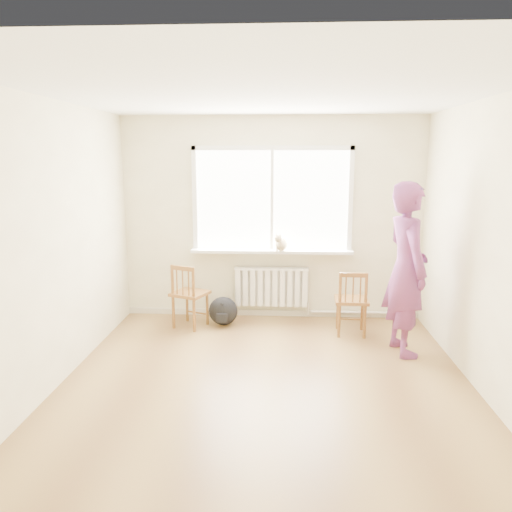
# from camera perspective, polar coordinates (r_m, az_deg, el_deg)

# --- Properties ---
(floor) EXTENTS (4.50, 4.50, 0.00)m
(floor) POSITION_cam_1_polar(r_m,az_deg,el_deg) (4.91, 1.08, -14.95)
(floor) COLOR olive
(floor) RESTS_ON ground
(ceiling) EXTENTS (4.50, 4.50, 0.00)m
(ceiling) POSITION_cam_1_polar(r_m,az_deg,el_deg) (4.43, 1.22, 18.14)
(ceiling) COLOR white
(ceiling) RESTS_ON back_wall
(back_wall) EXTENTS (4.00, 0.01, 2.70)m
(back_wall) POSITION_cam_1_polar(r_m,az_deg,el_deg) (6.70, 1.84, 4.27)
(back_wall) COLOR #F0E9C0
(back_wall) RESTS_ON ground
(window) EXTENTS (2.12, 0.05, 1.42)m
(window) POSITION_cam_1_polar(r_m,az_deg,el_deg) (6.65, 1.85, 6.91)
(window) COLOR white
(window) RESTS_ON back_wall
(windowsill) EXTENTS (2.15, 0.22, 0.04)m
(windowsill) POSITION_cam_1_polar(r_m,az_deg,el_deg) (6.66, 1.79, 0.56)
(windowsill) COLOR white
(windowsill) RESTS_ON back_wall
(radiator) EXTENTS (1.00, 0.12, 0.55)m
(radiator) POSITION_cam_1_polar(r_m,az_deg,el_deg) (6.79, 1.77, -3.48)
(radiator) COLOR white
(radiator) RESTS_ON back_wall
(heating_pipe) EXTENTS (1.40, 0.04, 0.04)m
(heating_pipe) POSITION_cam_1_polar(r_m,az_deg,el_deg) (7.00, 12.10, -6.33)
(heating_pipe) COLOR silver
(heating_pipe) RESTS_ON back_wall
(baseboard) EXTENTS (4.00, 0.03, 0.08)m
(baseboard) POSITION_cam_1_polar(r_m,az_deg,el_deg) (6.97, 1.77, -6.50)
(baseboard) COLOR beige
(baseboard) RESTS_ON ground
(chair_left) EXTENTS (0.53, 0.52, 0.84)m
(chair_left) POSITION_cam_1_polar(r_m,az_deg,el_deg) (6.45, -7.77, -4.53)
(chair_left) COLOR brown
(chair_left) RESTS_ON floor
(chair_right) EXTENTS (0.42, 0.40, 0.81)m
(chair_right) POSITION_cam_1_polar(r_m,az_deg,el_deg) (6.25, 10.88, -5.26)
(chair_right) COLOR brown
(chair_right) RESTS_ON floor
(person) EXTENTS (0.57, 0.77, 1.92)m
(person) POSITION_cam_1_polar(r_m,az_deg,el_deg) (5.71, 16.81, -1.45)
(person) COLOR #B23B56
(person) RESTS_ON floor
(cat) EXTENTS (0.23, 0.35, 0.25)m
(cat) POSITION_cam_1_polar(r_m,az_deg,el_deg) (6.55, 2.85, 1.44)
(cat) COLOR beige
(cat) RESTS_ON windowsill
(backpack) EXTENTS (0.44, 0.38, 0.38)m
(backpack) POSITION_cam_1_polar(r_m,az_deg,el_deg) (6.57, -3.77, -6.29)
(backpack) COLOR black
(backpack) RESTS_ON floor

